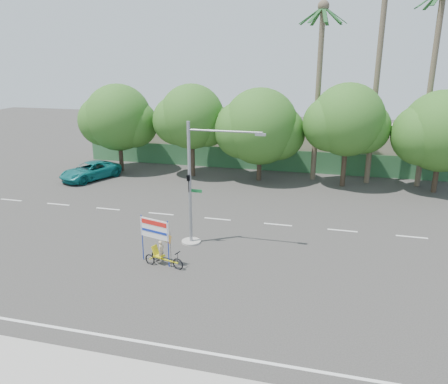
# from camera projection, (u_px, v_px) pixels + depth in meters

# --- Properties ---
(ground) EXTENTS (120.00, 120.00, 0.00)m
(ground) POSITION_uv_depth(u_px,v_px,m) (214.00, 281.00, 20.95)
(ground) COLOR #33302D
(ground) RESTS_ON ground
(fence) EXTENTS (38.00, 0.08, 2.00)m
(fence) POSITION_uv_depth(u_px,v_px,m) (276.00, 160.00, 40.52)
(fence) COLOR #336B3D
(fence) RESTS_ON ground
(building_left) EXTENTS (12.00, 8.00, 4.00)m
(building_left) POSITION_uv_depth(u_px,v_px,m) (189.00, 137.00, 46.74)
(building_left) COLOR beige
(building_left) RESTS_ON ground
(building_right) EXTENTS (14.00, 8.00, 3.60)m
(building_right) POSITION_uv_depth(u_px,v_px,m) (364.00, 147.00, 42.55)
(building_right) COLOR beige
(building_right) RESTS_ON ground
(tree_far_left) EXTENTS (7.14, 6.00, 7.96)m
(tree_far_left) POSITION_uv_depth(u_px,v_px,m) (118.00, 120.00, 39.48)
(tree_far_left) COLOR #473828
(tree_far_left) RESTS_ON ground
(tree_left) EXTENTS (6.66, 5.60, 8.07)m
(tree_left) POSITION_uv_depth(u_px,v_px,m) (191.00, 119.00, 37.73)
(tree_left) COLOR #473828
(tree_left) RESTS_ON ground
(tree_center) EXTENTS (7.62, 6.40, 7.85)m
(tree_center) POSITION_uv_depth(u_px,v_px,m) (259.00, 129.00, 36.49)
(tree_center) COLOR #473828
(tree_center) RESTS_ON ground
(tree_right) EXTENTS (6.90, 5.80, 8.36)m
(tree_right) POSITION_uv_depth(u_px,v_px,m) (347.00, 122.00, 34.61)
(tree_right) COLOR #473828
(tree_right) RESTS_ON ground
(tree_far_right) EXTENTS (7.38, 6.20, 7.94)m
(tree_far_right) POSITION_uv_depth(u_px,v_px,m) (441.00, 134.00, 33.13)
(tree_far_right) COLOR #473828
(tree_far_right) RESTS_ON ground
(palm_tall) EXTENTS (3.73, 3.79, 17.45)m
(palm_tall) POSITION_uv_depth(u_px,v_px,m) (379.00, 53.00, 33.94)
(palm_tall) COLOR #70604C
(palm_tall) RESTS_ON ground
(palm_mid) EXTENTS (3.73, 3.79, 15.45)m
(palm_mid) POSITION_uv_depth(u_px,v_px,m) (433.00, 68.00, 33.31)
(palm_mid) COLOR #70604C
(palm_mid) RESTS_ON ground
(palm_short) EXTENTS (3.73, 3.79, 14.45)m
(palm_short) POSITION_uv_depth(u_px,v_px,m) (319.00, 74.00, 35.48)
(palm_short) COLOR #70604C
(palm_short) RESTS_ON ground
(traffic_signal) EXTENTS (4.72, 1.10, 7.00)m
(traffic_signal) POSITION_uv_depth(u_px,v_px,m) (195.00, 195.00, 24.27)
(traffic_signal) COLOR gray
(traffic_signal) RESTS_ON ground
(trike_billboard) EXTENTS (2.52, 1.00, 2.55)m
(trike_billboard) POSITION_uv_depth(u_px,v_px,m) (159.00, 246.00, 22.31)
(trike_billboard) COLOR black
(trike_billboard) RESTS_ON ground
(pickup_truck) EXTENTS (4.41, 5.89, 1.49)m
(pickup_truck) POSITION_uv_depth(u_px,v_px,m) (90.00, 171.00, 37.84)
(pickup_truck) COLOR #0F6D6C
(pickup_truck) RESTS_ON ground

